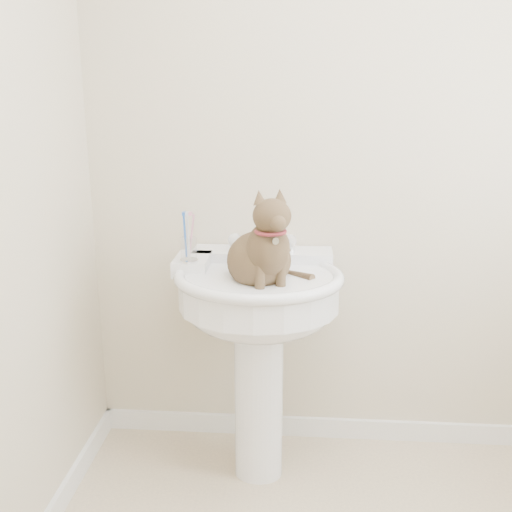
# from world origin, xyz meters

# --- Properties ---
(wall_back) EXTENTS (2.20, 0.00, 2.50)m
(wall_back) POSITION_xyz_m (0.00, 1.10, 1.25)
(wall_back) COLOR beige
(wall_back) RESTS_ON ground
(baseboard_back) EXTENTS (2.20, 0.02, 0.09)m
(baseboard_back) POSITION_xyz_m (0.00, 1.09, 0.04)
(baseboard_back) COLOR white
(baseboard_back) RESTS_ON floor
(pedestal_sink) EXTENTS (0.65, 0.63, 0.89)m
(pedestal_sink) POSITION_xyz_m (-0.38, 0.81, 0.70)
(pedestal_sink) COLOR white
(pedestal_sink) RESTS_ON floor
(faucet) EXTENTS (0.28, 0.12, 0.14)m
(faucet) POSITION_xyz_m (-0.38, 0.97, 0.93)
(faucet) COLOR silver
(faucet) RESTS_ON pedestal_sink
(soap_bar) EXTENTS (0.10, 0.07, 0.03)m
(soap_bar) POSITION_xyz_m (-0.35, 1.06, 0.90)
(soap_bar) COLOR orange
(soap_bar) RESTS_ON pedestal_sink
(toothbrush_cup) EXTENTS (0.07, 0.07, 0.19)m
(toothbrush_cup) POSITION_xyz_m (-0.64, 0.82, 0.94)
(toothbrush_cup) COLOR silver
(toothbrush_cup) RESTS_ON pedestal_sink
(cat) EXTENTS (0.26, 0.32, 0.47)m
(cat) POSITION_xyz_m (-0.36, 0.74, 0.95)
(cat) COLOR brown
(cat) RESTS_ON pedestal_sink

